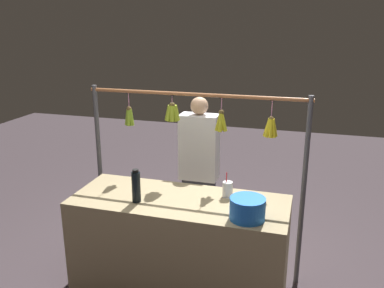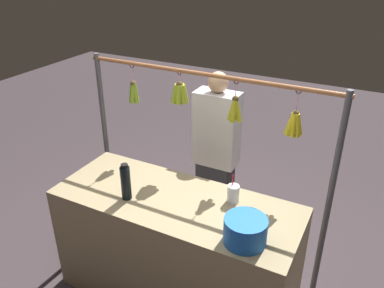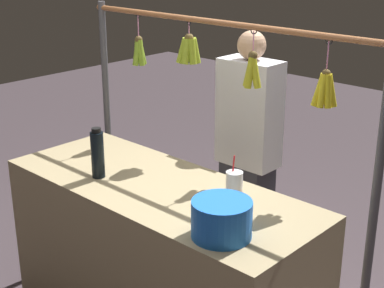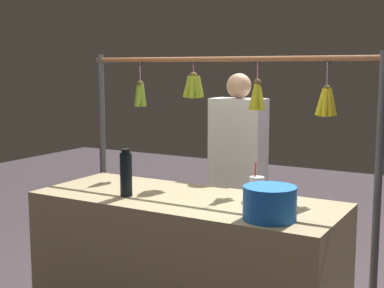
{
  "view_description": "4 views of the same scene",
  "coord_description": "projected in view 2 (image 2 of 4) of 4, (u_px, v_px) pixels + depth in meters",
  "views": [
    {
      "loc": [
        -0.98,
        2.95,
        2.33
      ],
      "look_at": [
        -0.11,
        0.0,
        1.4
      ],
      "focal_mm": 38.25,
      "sensor_mm": 36.0,
      "label": 1
    },
    {
      "loc": [
        -1.17,
        2.01,
        2.54
      ],
      "look_at": [
        -0.13,
        0.0,
        1.39
      ],
      "focal_mm": 36.84,
      "sensor_mm": 36.0,
      "label": 2
    },
    {
      "loc": [
        -2.03,
        1.92,
        2.15
      ],
      "look_at": [
        -0.24,
        0.0,
        1.2
      ],
      "focal_mm": 54.29,
      "sensor_mm": 36.0,
      "label": 3
    },
    {
      "loc": [
        -1.57,
        2.66,
        1.66
      ],
      "look_at": [
        -0.04,
        0.0,
        1.23
      ],
      "focal_mm": 51.05,
      "sensor_mm": 36.0,
      "label": 4
    }
  ],
  "objects": [
    {
      "name": "water_bottle",
      "position": [
        126.0,
        182.0,
        2.77
      ],
      "size": [
        0.07,
        0.07,
        0.28
      ],
      "color": "black",
      "rests_on": "market_counter"
    },
    {
      "name": "display_rack",
      "position": [
        205.0,
        135.0,
        3.03
      ],
      "size": [
        2.02,
        0.14,
        1.75
      ],
      "color": "#4C4C51",
      "rests_on": "ground"
    },
    {
      "name": "drink_cup",
      "position": [
        233.0,
        194.0,
        2.77
      ],
      "size": [
        0.09,
        0.09,
        0.21
      ],
      "color": "silver",
      "rests_on": "market_counter"
    },
    {
      "name": "market_counter",
      "position": [
        177.0,
        249.0,
        3.02
      ],
      "size": [
        1.8,
        0.71,
        0.91
      ],
      "primitive_type": "cube",
      "color": "tan",
      "rests_on": "ground"
    },
    {
      "name": "blue_bucket",
      "position": [
        245.0,
        231.0,
        2.38
      ],
      "size": [
        0.27,
        0.27,
        0.17
      ],
      "primitive_type": "cylinder",
      "color": "blue",
      "rests_on": "market_counter"
    },
    {
      "name": "vendor_person",
      "position": [
        216.0,
        160.0,
        3.56
      ],
      "size": [
        0.38,
        0.21,
        1.62
      ],
      "color": "#2D2D38",
      "rests_on": "ground"
    }
  ]
}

